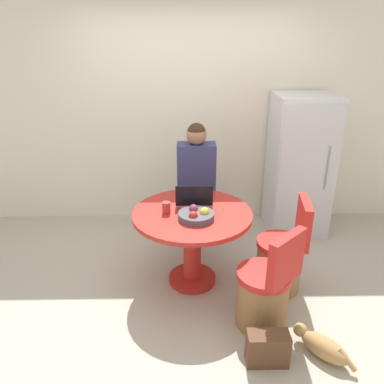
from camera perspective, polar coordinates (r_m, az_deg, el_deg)
The scene contains 12 objects.
ground_plane at distance 3.59m, azimuth -0.31°, elevation -14.71°, with size 12.00×12.00×0.00m, color #B2A899.
wall_back at distance 4.49m, azimuth -0.63°, elevation 11.62°, with size 7.00×0.06×2.60m.
refrigerator at distance 4.47m, azimuth 16.04°, elevation 3.93°, with size 0.66×0.65×1.59m.
dining_table at distance 3.41m, azimuth 0.03°, elevation -6.00°, with size 1.07×1.07×0.73m.
chair_near_right_corner at distance 3.11m, azimuth 11.01°, elevation -14.98°, with size 0.50×0.50×0.89m.
chair_right_side at distance 3.54m, azimuth 13.46°, elevation -9.99°, with size 0.45×0.43×0.89m.
person_seated at distance 4.01m, azimuth 0.63°, elevation 2.03°, with size 0.40×0.37×1.37m.
laptop at distance 3.46m, azimuth 0.31°, elevation -1.17°, with size 0.34×0.23×0.21m.
fruit_bowl at distance 3.19m, azimuth 0.67°, elevation -3.51°, with size 0.31×0.31×0.10m.
coffee_cup at distance 3.29m, azimuth -3.94°, elevation -2.40°, with size 0.07×0.07×0.10m.
cat at distance 3.11m, azimuth 19.26°, elevation -21.30°, with size 0.37×0.40×0.16m.
handbag at distance 2.94m, azimuth 11.44°, elevation -22.33°, with size 0.30×0.14×0.26m.
Camera 1 is at (-0.03, -2.83, 2.21)m, focal length 35.00 mm.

